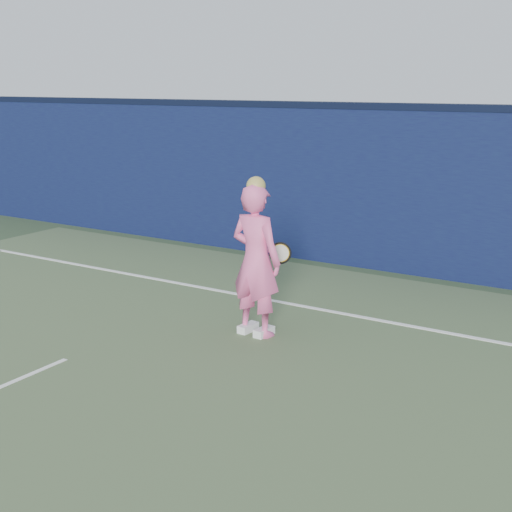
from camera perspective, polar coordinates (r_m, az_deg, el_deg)
The scene contains 4 objects.
backstop_wall at distance 11.99m, azimuth 4.17°, elevation 5.75°, with size 24.00×0.40×2.50m, color #0C0F37.
wall_cap at distance 11.88m, azimuth 4.28°, elevation 11.98°, with size 24.00×0.42×0.10m, color black.
player at distance 8.25m, azimuth -0.00°, elevation -0.33°, with size 0.70×0.49×1.88m.
racket at distance 8.62m, azimuth 1.81°, elevation 0.21°, with size 0.51×0.14×0.27m.
Camera 1 is at (5.55, -3.99, 2.92)m, focal length 50.00 mm.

